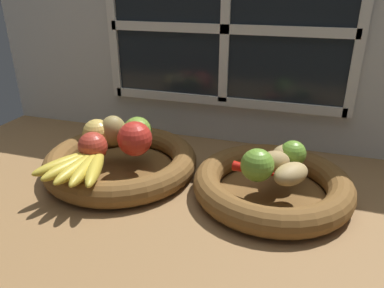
{
  "coord_description": "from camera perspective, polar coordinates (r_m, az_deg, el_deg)",
  "views": [
    {
      "loc": [
        21.23,
        -66.31,
        41.53
      ],
      "look_at": [
        -0.66,
        2.06,
        9.72
      ],
      "focal_mm": 33.95,
      "sensor_mm": 36.0,
      "label": 1
    }
  ],
  "objects": [
    {
      "name": "potato_large",
      "position": [
        0.76,
        12.79,
        -2.79
      ],
      "size": [
        7.91,
        7.14,
        4.67
      ],
      "primitive_type": "ellipsoid",
      "rotation": [
        0.0,
        0.0,
        3.58
      ],
      "color": "#A38451",
      "rests_on": "fruit_bowl_right"
    },
    {
      "name": "potato_small",
      "position": [
        0.73,
        15.27,
        -4.55
      ],
      "size": [
        8.84,
        9.7,
        4.11
      ],
      "primitive_type": "ellipsoid",
      "rotation": [
        0.0,
        0.0,
        0.98
      ],
      "color": "tan",
      "rests_on": "fruit_bowl_right"
    },
    {
      "name": "lime_near",
      "position": [
        0.72,
        10.22,
        -3.29
      ],
      "size": [
        6.62,
        6.62,
        6.62
      ],
      "primitive_type": "sphere",
      "color": "#6B9E33",
      "rests_on": "fruit_bowl_right"
    },
    {
      "name": "chili_pepper",
      "position": [
        0.75,
        11.11,
        -4.34
      ],
      "size": [
        12.89,
        4.08,
        2.15
      ],
      "primitive_type": "cone",
      "rotation": [
        0.0,
        1.57,
        -0.15
      ],
      "color": "red",
      "rests_on": "fruit_bowl_right"
    },
    {
      "name": "apple_golden_left",
      "position": [
        0.89,
        -14.7,
        1.66
      ],
      "size": [
        6.76,
        6.76,
        6.76
      ],
      "primitive_type": "sphere",
      "color": "#DBB756",
      "rests_on": "fruit_bowl_left"
    },
    {
      "name": "apple_red_front",
      "position": [
        0.82,
        -15.33,
        -0.35
      ],
      "size": [
        6.41,
        6.41,
        6.41
      ],
      "primitive_type": "sphere",
      "color": "#B73828",
      "rests_on": "fruit_bowl_left"
    },
    {
      "name": "banana_bunch_front",
      "position": [
        0.79,
        -17.04,
        -3.21
      ],
      "size": [
        15.74,
        16.99,
        2.86
      ],
      "color": "gold",
      "rests_on": "fruit_bowl_left"
    },
    {
      "name": "pear_brown",
      "position": [
        0.88,
        -12.29,
        2.04
      ],
      "size": [
        8.39,
        8.5,
        7.44
      ],
      "primitive_type": "ellipsoid",
      "rotation": [
        0.0,
        0.0,
        2.48
      ],
      "color": "olive",
      "rests_on": "fruit_bowl_left"
    },
    {
      "name": "fruit_bowl_right",
      "position": [
        0.79,
        12.44,
        -6.29
      ],
      "size": [
        33.32,
        33.32,
        5.72
      ],
      "color": "brown",
      "rests_on": "ground_plane"
    },
    {
      "name": "apple_red_right",
      "position": [
        0.82,
        -8.98,
        0.83
      ],
      "size": [
        7.88,
        7.88,
        7.88
      ],
      "primitive_type": "sphere",
      "color": "red",
      "rests_on": "fruit_bowl_left"
    },
    {
      "name": "back_wall",
      "position": [
        0.99,
        5.45,
        15.9
      ],
      "size": [
        140.0,
        4.6,
        55.0
      ],
      "color": "silver",
      "rests_on": "ground_plane"
    },
    {
      "name": "apple_green_back",
      "position": [
        0.88,
        -8.54,
        2.0
      ],
      "size": [
        6.98,
        6.98,
        6.98
      ],
      "primitive_type": "sphere",
      "color": "#7AA338",
      "rests_on": "fruit_bowl_left"
    },
    {
      "name": "ground_plane",
      "position": [
        0.82,
        0.0,
        -7.82
      ],
      "size": [
        140.0,
        90.0,
        3.0
      ],
      "primitive_type": "cube",
      "color": "olive"
    },
    {
      "name": "lime_far",
      "position": [
        0.8,
        15.55,
        -1.45
      ],
      "size": [
        5.62,
        5.62,
        5.62
      ],
      "primitive_type": "sphere",
      "color": "#6B9E33",
      "rests_on": "fruit_bowl_right"
    },
    {
      "name": "potato_back",
      "position": [
        0.81,
        14.73,
        -1.52
      ],
      "size": [
        8.75,
        8.85,
        4.55
      ],
      "primitive_type": "ellipsoid",
      "rotation": [
        0.0,
        0.0,
        0.82
      ],
      "color": "tan",
      "rests_on": "fruit_bowl_right"
    },
    {
      "name": "fruit_bowl_left",
      "position": [
        0.88,
        -11.05,
        -2.77
      ],
      "size": [
        35.98,
        35.98,
        5.72
      ],
      "color": "brown",
      "rests_on": "ground_plane"
    }
  ]
}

